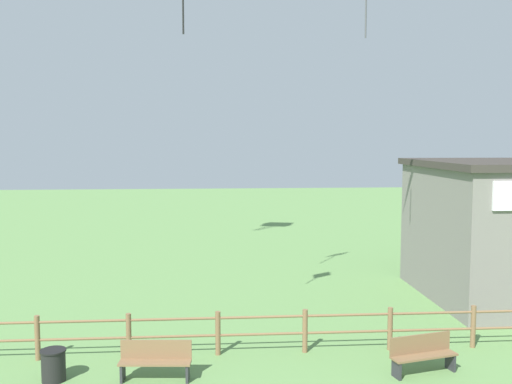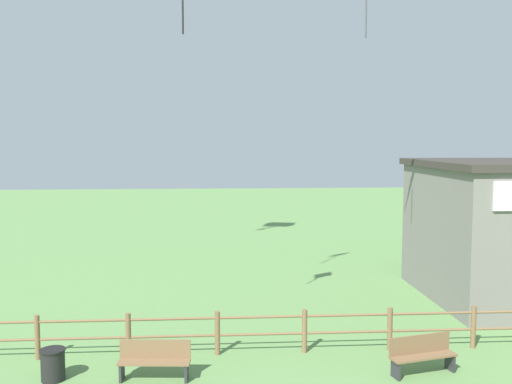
# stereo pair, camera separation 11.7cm
# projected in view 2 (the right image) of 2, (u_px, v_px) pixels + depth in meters

# --- Properties ---
(wooden_fence) EXTENTS (16.62, 0.14, 1.19)m
(wooden_fence) POSITION_uv_depth(u_px,v_px,m) (261.00, 329.00, 15.32)
(wooden_fence) COLOR brown
(wooden_fence) RESTS_ON ground_plane
(park_bench_near_fence) EXTENTS (1.74, 0.54, 0.94)m
(park_bench_near_fence) POSITION_uv_depth(u_px,v_px,m) (155.00, 359.00, 13.67)
(park_bench_near_fence) COLOR brown
(park_bench_near_fence) RESTS_ON ground_plane
(park_bench_by_building) EXTENTS (1.76, 0.81, 0.94)m
(park_bench_by_building) POSITION_uv_depth(u_px,v_px,m) (422.00, 353.00, 14.03)
(park_bench_by_building) COLOR brown
(park_bench_by_building) RESTS_ON ground_plane
(trash_bin) EXTENTS (0.61, 0.61, 0.76)m
(trash_bin) POSITION_uv_depth(u_px,v_px,m) (53.00, 365.00, 13.64)
(trash_bin) COLOR black
(trash_bin) RESTS_ON ground_plane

